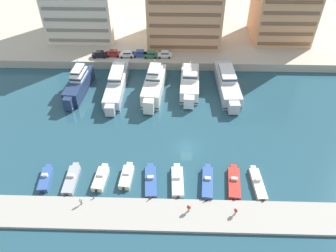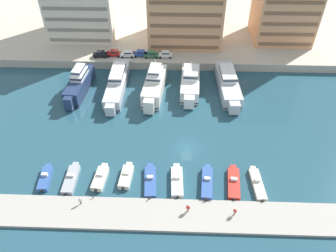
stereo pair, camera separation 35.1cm
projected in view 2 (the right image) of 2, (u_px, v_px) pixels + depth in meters
ground_plane at (187, 148)px, 68.36m from camera, size 400.00×400.00×0.00m
quay_promenade at (185, 16)px, 117.10m from camera, size 180.00×70.00×2.30m
pier_dock at (187, 216)px, 55.74m from camera, size 120.00×6.38×0.52m
yacht_navy_far_left at (79, 84)px, 82.29m from camera, size 4.92×16.78×8.12m
yacht_silver_left at (117, 83)px, 83.65m from camera, size 4.15×22.79×6.40m
yacht_ivory_mid_left at (154, 85)px, 81.76m from camera, size 5.77×18.14×8.38m
yacht_white_center_left at (190, 82)px, 83.25m from camera, size 5.23×17.17×6.93m
yacht_silver_center at (228, 83)px, 83.28m from camera, size 5.53×21.06×6.43m
motorboat_blue_far_left at (45, 178)px, 61.71m from camera, size 2.42×6.70×1.47m
motorboat_grey_left at (71, 179)px, 61.59m from camera, size 2.10×7.77×1.39m
motorboat_cream_mid_left at (100, 178)px, 61.65m from camera, size 2.54×6.63×1.48m
motorboat_cream_center_left at (126, 176)px, 61.94m from camera, size 2.42×6.49×1.42m
motorboat_blue_center at (150, 181)px, 61.29m from camera, size 2.72×8.39×1.32m
motorboat_white_center_right at (177, 181)px, 61.11m from camera, size 2.40×8.04×1.49m
motorboat_blue_mid_right at (207, 182)px, 60.81m from camera, size 2.51×8.42×1.49m
motorboat_red_right at (234, 183)px, 60.91m from camera, size 2.81×8.36×1.35m
motorboat_cream_far_right at (257, 184)px, 60.66m from camera, size 2.29×8.26×1.44m
car_black_far_left at (100, 54)px, 92.00m from camera, size 4.19×2.10×1.80m
car_red_left at (114, 53)px, 92.45m from camera, size 4.11×1.94×1.80m
car_white_mid_left at (127, 54)px, 92.03m from camera, size 4.18×2.09×1.80m
car_blue_center_left at (141, 53)px, 92.29m from camera, size 4.14×2.00×1.80m
car_green_center at (151, 54)px, 91.81m from camera, size 4.11×1.94×1.80m
car_white_center_right at (165, 54)px, 91.87m from camera, size 4.14×2.00×1.80m
apartment_block_left at (185, 13)px, 95.77m from camera, size 21.42×17.31×18.22m
pedestrian_near_edge at (188, 208)px, 55.42m from camera, size 0.64×0.40×1.75m
pedestrian_mid_deck at (235, 211)px, 54.98m from camera, size 0.49×0.46×1.62m
pedestrian_far_side at (80, 200)px, 56.66m from camera, size 0.59×0.36×1.61m
bollard_west at (93, 197)px, 58.00m from camera, size 0.20×0.20×0.61m
bollard_west_mid at (149, 198)px, 57.74m from camera, size 0.20×0.20×0.61m
bollard_east_mid at (205, 200)px, 57.48m from camera, size 0.20×0.20×0.61m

